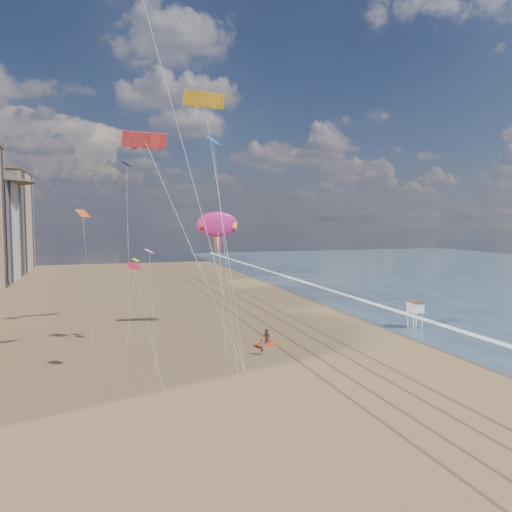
# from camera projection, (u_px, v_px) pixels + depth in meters

# --- Properties ---
(ground) EXTENTS (260.00, 260.00, 0.00)m
(ground) POSITION_uv_depth(u_px,v_px,m) (385.00, 411.00, 36.20)
(ground) COLOR brown
(ground) RESTS_ON ground
(wet_sand) EXTENTS (260.00, 260.00, 0.00)m
(wet_sand) POSITION_uv_depth(u_px,v_px,m) (354.00, 306.00, 79.91)
(wet_sand) COLOR #42301E
(wet_sand) RESTS_ON ground
(foam) EXTENTS (260.00, 260.00, 0.00)m
(foam) POSITION_uv_depth(u_px,v_px,m) (377.00, 305.00, 81.14)
(foam) COLOR white
(foam) RESTS_ON ground
(tracks) EXTENTS (7.68, 120.00, 0.01)m
(tracks) POSITION_uv_depth(u_px,v_px,m) (278.00, 325.00, 65.53)
(tracks) COLOR brown
(tracks) RESTS_ON ground
(lifeguard_stand) EXTENTS (1.90, 1.90, 3.43)m
(lifeguard_stand) POSITION_uv_depth(u_px,v_px,m) (415.00, 307.00, 63.86)
(lifeguard_stand) COLOR silver
(lifeguard_stand) RESTS_ON ground
(grounded_kite) EXTENTS (2.49, 2.13, 0.24)m
(grounded_kite) POSITION_uv_depth(u_px,v_px,m) (265.00, 345.00, 54.69)
(grounded_kite) COLOR #E74C13
(grounded_kite) RESTS_ON ground
(show_kite) EXTENTS (4.94, 7.97, 19.33)m
(show_kite) POSITION_uv_depth(u_px,v_px,m) (218.00, 225.00, 64.67)
(show_kite) COLOR #B31B76
(show_kite) RESTS_ON ground
(kite_flyer_a) EXTENTS (0.71, 0.71, 1.67)m
(kite_flyer_a) POSITION_uv_depth(u_px,v_px,m) (263.00, 346.00, 51.31)
(kite_flyer_a) COLOR slate
(kite_flyer_a) RESTS_ON ground
(kite_flyer_b) EXTENTS (1.17, 1.15, 1.90)m
(kite_flyer_b) POSITION_uv_depth(u_px,v_px,m) (267.00, 338.00, 54.66)
(kite_flyer_b) COLOR brown
(kite_flyer_b) RESTS_ON ground
(parafoils) EXTENTS (15.24, 13.83, 20.88)m
(parafoils) POSITION_uv_depth(u_px,v_px,m) (160.00, 42.00, 54.10)
(parafoils) COLOR black
(parafoils) RESTS_ON ground
(small_kites) EXTENTS (15.33, 21.07, 13.56)m
(small_kites) POSITION_uv_depth(u_px,v_px,m) (144.00, 200.00, 54.05)
(small_kites) COLOR red
(small_kites) RESTS_ON ground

